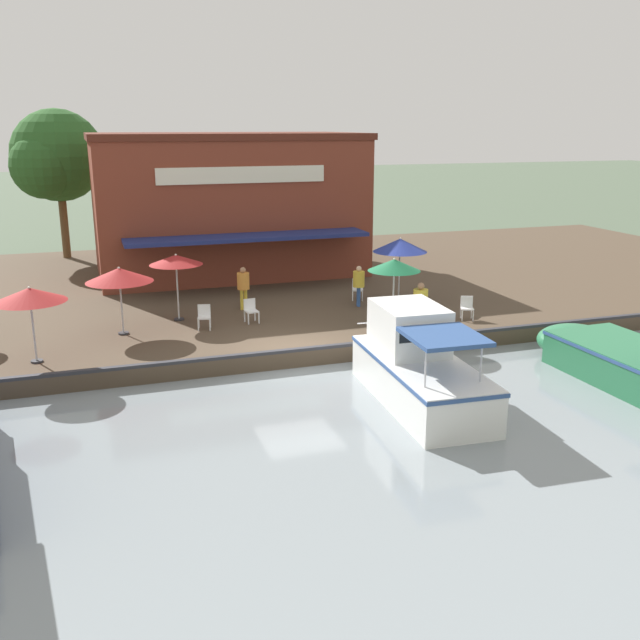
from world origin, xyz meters
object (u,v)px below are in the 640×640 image
at_px(motorboat_nearest_quay, 640,366).
at_px(patio_umbrella_mid_patio_right, 400,245).
at_px(cafe_chair_back_row_seat, 204,316).
at_px(cafe_chair_facing_river, 358,288).
at_px(tree_downstream_bank, 54,158).
at_px(person_near_entrance, 359,281).
at_px(patio_umbrella_mid_patio_left, 30,295).
at_px(motorboat_fourth_along, 412,364).
at_px(tree_behind_restaurant, 283,181).
at_px(cafe_chair_mid_patio, 251,309).
at_px(waterfront_restaurant, 227,203).
at_px(patio_umbrella_near_quay_edge, 176,260).
at_px(patio_umbrella_back_row, 394,265).
at_px(person_at_quay_edge, 420,301).
at_px(patio_umbrella_far_corner, 119,275).
at_px(person_mid_patio, 243,283).
at_px(cafe_chair_far_corner_seat, 467,307).

bearing_deg(motorboat_nearest_quay, patio_umbrella_mid_patio_right, -161.61).
bearing_deg(cafe_chair_back_row_seat, cafe_chair_facing_river, 109.23).
relative_size(cafe_chair_facing_river, tree_downstream_bank, 0.11).
bearing_deg(person_near_entrance, patio_umbrella_mid_patio_left, -74.25).
relative_size(motorboat_fourth_along, tree_behind_restaurant, 1.10).
bearing_deg(person_near_entrance, motorboat_fourth_along, -11.21).
relative_size(cafe_chair_mid_patio, person_near_entrance, 0.53).
bearing_deg(waterfront_restaurant, cafe_chair_mid_patio, -6.94).
relative_size(patio_umbrella_near_quay_edge, patio_umbrella_mid_patio_left, 1.05).
bearing_deg(motorboat_nearest_quay, cafe_chair_back_row_seat, -126.22).
bearing_deg(patio_umbrella_near_quay_edge, patio_umbrella_back_row, 63.81).
relative_size(waterfront_restaurant, patio_umbrella_mid_patio_left, 5.32).
xyz_separation_m(waterfront_restaurant, patio_umbrella_back_row, (11.92, 3.41, -1.04)).
xyz_separation_m(cafe_chair_back_row_seat, tree_downstream_bank, (-16.07, -4.83, 4.78)).
bearing_deg(patio_umbrella_mid_patio_left, person_at_quay_edge, 85.90).
height_order(patio_umbrella_mid_patio_left, motorboat_nearest_quay, patio_umbrella_mid_patio_left).
relative_size(patio_umbrella_far_corner, cafe_chair_facing_river, 2.76).
distance_m(patio_umbrella_mid_patio_left, person_mid_patio, 8.55).
bearing_deg(cafe_chair_mid_patio, motorboat_nearest_quay, 48.08).
height_order(cafe_chair_back_row_seat, person_near_entrance, person_near_entrance).
height_order(cafe_chair_facing_river, tree_behind_restaurant, tree_behind_restaurant).
distance_m(person_mid_patio, tree_behind_restaurant, 11.68).
xyz_separation_m(patio_umbrella_near_quay_edge, person_mid_patio, (-0.75, 2.61, -1.19)).
xyz_separation_m(person_mid_patio, tree_behind_restaurant, (-10.31, 4.56, 3.04)).
xyz_separation_m(cafe_chair_mid_patio, motorboat_nearest_quay, (8.68, 9.67, -0.40)).
height_order(patio_umbrella_far_corner, cafe_chair_far_corner_seat, patio_umbrella_far_corner).
distance_m(cafe_chair_facing_river, person_near_entrance, 1.24).
height_order(waterfront_restaurant, patio_umbrella_mid_patio_left, waterfront_restaurant).
xyz_separation_m(patio_umbrella_back_row, cafe_chair_facing_river, (-4.33, 0.38, -1.77)).
bearing_deg(patio_umbrella_mid_patio_left, tree_downstream_bank, 178.08).
bearing_deg(motorboat_nearest_quay, person_mid_patio, -138.03).
xyz_separation_m(cafe_chair_far_corner_seat, cafe_chair_facing_river, (-4.17, -2.67, 0.00)).
relative_size(cafe_chair_facing_river, motorboat_fourth_along, 0.13).
height_order(patio_umbrella_far_corner, tree_downstream_bank, tree_downstream_bank).
bearing_deg(motorboat_nearest_quay, patio_umbrella_back_row, -141.36).
bearing_deg(cafe_chair_back_row_seat, cafe_chair_far_corner_seat, 78.98).
distance_m(patio_umbrella_far_corner, tree_downstream_bank, 16.30).
relative_size(motorboat_nearest_quay, tree_downstream_bank, 1.11).
bearing_deg(patio_umbrella_far_corner, patio_umbrella_mid_patio_left, -50.01).
xyz_separation_m(cafe_chair_mid_patio, tree_behind_restaurant, (-12.20, 4.72, 3.61)).
height_order(patio_umbrella_back_row, motorboat_nearest_quay, patio_umbrella_back_row).
height_order(waterfront_restaurant, motorboat_nearest_quay, waterfront_restaurant).
distance_m(cafe_chair_back_row_seat, motorboat_nearest_quay, 14.16).
bearing_deg(patio_umbrella_mid_patio_right, cafe_chair_mid_patio, -79.82).
xyz_separation_m(waterfront_restaurant, motorboat_fourth_along, (16.79, 1.79, -2.88)).
distance_m(cafe_chair_mid_patio, cafe_chair_facing_river, 5.35).
xyz_separation_m(patio_umbrella_near_quay_edge, patio_umbrella_mid_patio_right, (-0.01, 8.84, 0.07)).
distance_m(waterfront_restaurant, cafe_chair_far_corner_seat, 13.71).
relative_size(waterfront_restaurant, person_at_quay_edge, 7.01).
xyz_separation_m(person_near_entrance, person_mid_patio, (-0.92, -4.42, 0.04)).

